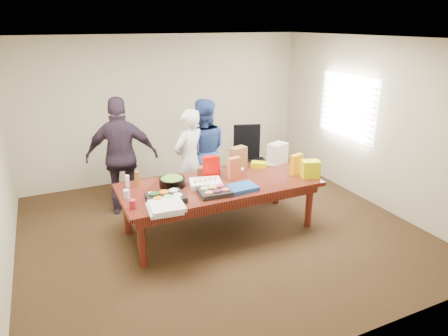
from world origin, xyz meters
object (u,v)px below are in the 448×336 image
person_right (203,151)px  sheet_cake (206,183)px  office_chair (252,161)px  salad_bowl (172,182)px  person_center (190,161)px  conference_table (220,207)px

person_right → sheet_cake: size_ratio=4.07×
office_chair → salad_bowl: 2.00m
person_right → person_center: bearing=52.6°
office_chair → person_center: person_center is taller
office_chair → salad_bowl: size_ratio=3.14×
person_center → sheet_cake: 0.89m
person_center → office_chair: bearing=164.7°
sheet_cake → salad_bowl: salad_bowl is taller
conference_table → salad_bowl: (-0.64, 0.18, 0.43)m
person_right → sheet_cake: bearing=86.9°
conference_table → sheet_cake: sheet_cake is taller
sheet_cake → office_chair: bearing=53.1°
person_right → salad_bowl: (-0.83, -0.93, -0.07)m
person_right → salad_bowl: size_ratio=4.85×
conference_table → sheet_cake: bearing=-177.4°
conference_table → office_chair: 1.58m
salad_bowl → person_center: bearing=53.8°
conference_table → office_chair: bearing=44.2°
conference_table → office_chair: size_ratio=2.47×
sheet_cake → person_right: bearing=83.6°
person_center → sheet_cake: size_ratio=3.86×
person_right → salad_bowl: bearing=65.1°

